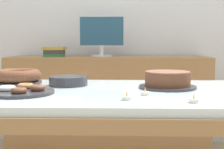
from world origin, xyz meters
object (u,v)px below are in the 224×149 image
at_px(cake_golden_bundt, 18,76).
at_px(tealight_centre, 127,98).
at_px(cake_chocolate_round, 168,80).
at_px(tealight_near_front, 194,100).
at_px(plate_stack, 68,81).
at_px(tealight_near_cakes, 145,93).
at_px(computer_monitor, 102,36).
at_px(pastry_platter, 21,91).
at_px(tealight_right_edge, 163,81).
at_px(book_stack, 54,52).

distance_m(cake_golden_bundt, tealight_centre, 0.80).
xyz_separation_m(cake_chocolate_round, tealight_near_front, (0.05, -0.40, -0.03)).
distance_m(plate_stack, tealight_centre, 0.53).
bearing_deg(tealight_near_cakes, cake_golden_bundt, 151.14).
bearing_deg(plate_stack, computer_monitor, 84.97).
bearing_deg(cake_golden_bundt, pastry_platter, -69.05).
height_order(pastry_platter, tealight_near_cakes, pastry_platter).
bearing_deg(plate_stack, tealight_near_cakes, -37.93).
relative_size(cake_golden_bundt, tealight_centre, 6.88).
bearing_deg(pastry_platter, tealight_right_edge, 30.34).
xyz_separation_m(book_stack, cake_golden_bundt, (0.03, -1.13, -0.11)).
xyz_separation_m(cake_golden_bundt, tealight_centre, (0.62, -0.51, -0.03)).
xyz_separation_m(book_stack, cake_chocolate_round, (0.87, -1.29, -0.11)).
bearing_deg(tealight_right_edge, plate_stack, -166.93).
bearing_deg(cake_chocolate_round, cake_golden_bundt, 168.96).
relative_size(computer_monitor, book_stack, 1.98).
xyz_separation_m(plate_stack, tealight_near_cakes, (0.40, -0.31, -0.01)).
bearing_deg(computer_monitor, tealight_centre, -82.80).
xyz_separation_m(plate_stack, tealight_near_front, (0.57, -0.48, -0.01)).
distance_m(cake_golden_bundt, tealight_right_edge, 0.84).
height_order(cake_golden_bundt, tealight_centre, cake_golden_bundt).
bearing_deg(tealight_near_cakes, tealight_centre, -123.94).
relative_size(computer_monitor, plate_stack, 2.02).
relative_size(pastry_platter, tealight_right_edge, 7.55).
bearing_deg(pastry_platter, plate_stack, 59.75).
relative_size(plate_stack, tealight_near_front, 5.25).
xyz_separation_m(computer_monitor, book_stack, (-0.44, 0.00, -0.14)).
bearing_deg(cake_chocolate_round, book_stack, 123.79).
bearing_deg(cake_chocolate_round, plate_stack, 170.94).
relative_size(tealight_right_edge, tealight_near_cakes, 1.00).
bearing_deg(cake_golden_bundt, tealight_right_edge, 3.08).
bearing_deg(tealight_near_front, plate_stack, 140.12).
xyz_separation_m(pastry_platter, tealight_near_cakes, (0.56, -0.02, -0.00)).
relative_size(computer_monitor, cake_chocolate_round, 1.44).
height_order(cake_golden_bundt, plate_stack, cake_golden_bundt).
height_order(computer_monitor, plate_stack, computer_monitor).
xyz_separation_m(cake_golden_bundt, tealight_near_cakes, (0.70, -0.39, -0.03)).
relative_size(cake_chocolate_round, pastry_platter, 0.98).
bearing_deg(pastry_platter, computer_monitor, 79.62).
distance_m(pastry_platter, tealight_near_front, 0.77).
bearing_deg(tealight_near_cakes, tealight_right_edge, 72.26).
xyz_separation_m(computer_monitor, tealight_near_cakes, (0.29, -1.52, -0.28)).
relative_size(book_stack, plate_stack, 1.02).
height_order(book_stack, plate_stack, book_stack).
bearing_deg(pastry_platter, tealight_near_front, -14.56).
bearing_deg(cake_golden_bundt, tealight_near_front, -32.36).
height_order(computer_monitor, tealight_centre, computer_monitor).
bearing_deg(cake_chocolate_round, tealight_centre, -121.67).
distance_m(computer_monitor, book_stack, 0.47).
distance_m(computer_monitor, plate_stack, 1.24).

